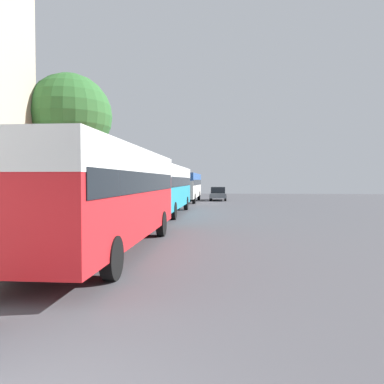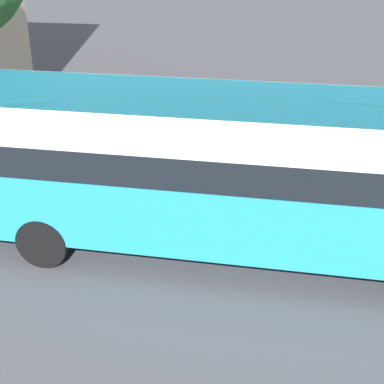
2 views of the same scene
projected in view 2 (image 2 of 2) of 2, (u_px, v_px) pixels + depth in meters
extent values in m
cube|color=teal|center=(237.00, 167.00, 9.99)|extent=(2.59, 11.29, 2.64)
cube|color=white|center=(239.00, 120.00, 9.59)|extent=(2.61, 11.35, 0.79)
cube|color=black|center=(238.00, 151.00, 9.85)|extent=(2.64, 10.84, 0.58)
cylinder|color=black|center=(88.00, 189.00, 12.21)|extent=(0.28, 1.00, 1.00)
cylinder|color=black|center=(43.00, 242.00, 10.10)|extent=(0.28, 1.00, 1.00)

